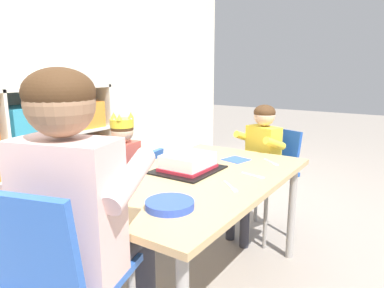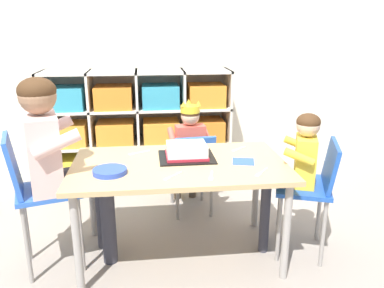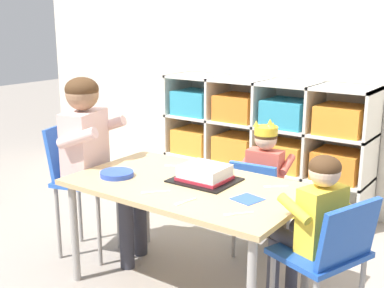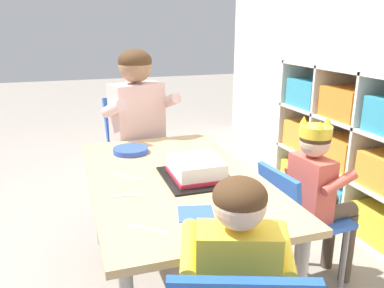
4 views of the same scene
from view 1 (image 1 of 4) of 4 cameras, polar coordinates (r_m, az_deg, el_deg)
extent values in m
plane|color=gray|center=(1.90, 0.74, -22.56)|extent=(16.00, 16.00, 0.00)
cube|color=beige|center=(2.75, -29.04, 16.10)|extent=(5.59, 0.10, 2.68)
cube|color=silver|center=(2.68, -21.87, -1.58)|extent=(0.02, 0.38, 0.97)
cube|color=silver|center=(2.91, -15.43, -0.05)|extent=(0.02, 0.38, 0.97)
cube|color=silver|center=(2.64, -28.33, -13.40)|extent=(1.62, 0.38, 0.02)
cube|color=silver|center=(2.52, -29.06, -6.84)|extent=(1.62, 0.38, 0.02)
cube|color=yellow|center=(2.67, -24.55, -10.21)|extent=(0.31, 0.30, 0.19)
cube|color=orange|center=(2.57, -25.18, -3.63)|extent=(0.31, 0.30, 0.19)
cube|color=orange|center=(2.79, -18.20, -1.88)|extent=(0.31, 0.30, 0.19)
cube|color=teal|center=(2.51, -25.84, 3.38)|extent=(0.31, 0.30, 0.19)
cube|color=orange|center=(2.73, -18.64, 4.60)|extent=(0.31, 0.30, 0.19)
cube|color=tan|center=(1.64, 0.79, -5.73)|extent=(1.21, 0.72, 0.03)
cylinder|color=#9E9993|center=(2.10, 16.11, -10.74)|extent=(0.04, 0.04, 0.57)
cylinder|color=#9E9993|center=(1.59, -20.48, -18.90)|extent=(0.04, 0.04, 0.57)
cylinder|color=#9E9993|center=(2.33, 1.85, -7.94)|extent=(0.04, 0.04, 0.57)
cube|color=blue|center=(2.17, -10.83, -7.67)|extent=(0.34, 0.37, 0.03)
cube|color=blue|center=(2.03, -7.46, -4.82)|extent=(0.29, 0.09, 0.25)
cylinder|color=gray|center=(2.40, -11.42, -10.35)|extent=(0.02, 0.02, 0.34)
cylinder|color=gray|center=(2.24, -15.51, -12.35)|extent=(0.02, 0.02, 0.34)
cylinder|color=gray|center=(2.25, -5.80, -11.79)|extent=(0.02, 0.02, 0.34)
cylinder|color=gray|center=(2.07, -9.71, -14.15)|extent=(0.02, 0.02, 0.34)
cube|color=#D15647|center=(2.13, -11.19, -3.69)|extent=(0.22, 0.13, 0.29)
sphere|color=#DBB293|center=(2.08, -11.43, 2.06)|extent=(0.13, 0.13, 0.13)
ellipsoid|color=#472D19|center=(2.07, -11.46, 2.61)|extent=(0.14, 0.14, 0.10)
cylinder|color=yellow|center=(2.07, -11.49, 3.42)|extent=(0.14, 0.14, 0.05)
cone|color=yellow|center=(2.10, -12.80, 4.67)|extent=(0.04, 0.04, 0.04)
cone|color=yellow|center=(2.09, -10.05, 4.74)|extent=(0.04, 0.04, 0.04)
cone|color=yellow|center=(2.01, -11.90, 4.36)|extent=(0.04, 0.04, 0.04)
cylinder|color=brown|center=(2.27, -12.13, -5.79)|extent=(0.09, 0.22, 0.07)
cylinder|color=brown|center=(2.18, -14.26, -6.65)|extent=(0.09, 0.22, 0.07)
cylinder|color=brown|center=(2.41, -13.85, -10.17)|extent=(0.06, 0.06, 0.36)
cylinder|color=brown|center=(2.33, -15.95, -11.13)|extent=(0.06, 0.06, 0.36)
cylinder|color=#D15647|center=(2.23, -10.08, -1.18)|extent=(0.06, 0.18, 0.10)
cylinder|color=#D15647|center=(2.05, -14.38, -2.61)|extent=(0.06, 0.18, 0.10)
cube|color=blue|center=(1.18, -18.86, -20.06)|extent=(0.41, 0.38, 0.03)
cube|color=blue|center=(0.99, -25.11, -15.76)|extent=(0.14, 0.29, 0.32)
cube|color=beige|center=(1.08, -19.67, -10.23)|extent=(0.24, 0.33, 0.42)
sphere|color=#997051|center=(1.01, -20.93, 6.30)|extent=(0.19, 0.19, 0.19)
ellipsoid|color=#472D19|center=(1.01, -21.06, 7.91)|extent=(0.19, 0.19, 0.14)
cylinder|color=#33333D|center=(1.23, -11.17, -16.25)|extent=(0.32, 0.18, 0.10)
cylinder|color=#33333D|center=(1.31, -18.34, -14.63)|extent=(0.32, 0.18, 0.10)
cylinder|color=#33333D|center=(1.55, -14.22, -21.25)|extent=(0.08, 0.08, 0.48)
cylinder|color=beige|center=(1.01, -10.20, -5.69)|extent=(0.26, 0.13, 0.14)
cylinder|color=beige|center=(1.20, -24.82, -3.77)|extent=(0.26, 0.13, 0.14)
cube|color=#1E4CA8|center=(2.30, 11.46, -4.59)|extent=(0.41, 0.45, 0.03)
cube|color=#1E4CA8|center=(2.37, 13.93, -0.63)|extent=(0.17, 0.34, 0.26)
cylinder|color=gray|center=(2.38, 6.46, -9.41)|extent=(0.02, 0.02, 0.42)
cylinder|color=gray|center=(2.19, 12.02, -11.63)|extent=(0.02, 0.02, 0.42)
cylinder|color=gray|center=(2.55, 10.56, -8.08)|extent=(0.02, 0.02, 0.42)
cylinder|color=gray|center=(2.37, 16.03, -9.96)|extent=(0.02, 0.02, 0.42)
cube|color=yellow|center=(2.26, 11.62, -0.83)|extent=(0.18, 0.24, 0.29)
sphere|color=#DBB293|center=(2.22, 11.86, 4.63)|extent=(0.13, 0.13, 0.13)
ellipsoid|color=#472D19|center=(2.22, 11.89, 5.14)|extent=(0.14, 0.14, 0.10)
cylinder|color=#33333D|center=(2.25, 8.52, -3.81)|extent=(0.22, 0.14, 0.07)
cylinder|color=#33333D|center=(2.17, 10.88, -4.53)|extent=(0.22, 0.14, 0.07)
cylinder|color=#33333D|center=(2.27, 6.41, -10.33)|extent=(0.06, 0.06, 0.44)
cylinder|color=#33333D|center=(2.18, 8.72, -11.30)|extent=(0.06, 0.06, 0.44)
cylinder|color=yellow|center=(2.30, 8.67, 1.16)|extent=(0.18, 0.10, 0.10)
cylinder|color=yellow|center=(2.13, 13.45, 0.10)|extent=(0.18, 0.10, 0.10)
cube|color=black|center=(1.72, -0.67, -4.26)|extent=(0.32, 0.28, 0.01)
cube|color=white|center=(1.71, -0.67, -2.90)|extent=(0.23, 0.20, 0.08)
cube|color=red|center=(1.72, -0.67, -3.88)|extent=(0.24, 0.21, 0.02)
cylinder|color=blue|center=(1.27, -3.69, -9.93)|extent=(0.18, 0.18, 0.03)
cube|color=#3356B7|center=(1.93, 7.28, -2.57)|extent=(0.15, 0.15, 0.00)
cube|color=white|center=(2.09, 1.67, -1.34)|extent=(0.07, 0.06, 0.00)
cube|color=white|center=(2.03, 1.94, -1.76)|extent=(0.04, 0.04, 0.00)
cube|color=white|center=(1.61, -9.97, -5.73)|extent=(0.10, 0.06, 0.00)
cube|color=white|center=(1.54, -10.62, -6.55)|extent=(0.04, 0.03, 0.00)
cube|color=white|center=(1.52, 6.01, -6.68)|extent=(0.08, 0.08, 0.00)
cube|color=white|center=(1.46, 7.00, -7.56)|extent=(0.04, 0.04, 0.00)
cube|color=white|center=(1.68, 9.43, -4.96)|extent=(0.03, 0.09, 0.00)
cube|color=white|center=(1.64, 11.24, -5.41)|extent=(0.03, 0.04, 0.00)
cube|color=white|center=(1.93, 12.54, -2.76)|extent=(0.07, 0.08, 0.00)
cube|color=white|center=(1.88, 13.57, -3.27)|extent=(0.04, 0.04, 0.00)
camera|label=2|loc=(1.71, 82.89, 10.30)|focal=36.48mm
camera|label=3|loc=(2.98, 57.46, 13.28)|focal=46.44mm
camera|label=4|loc=(2.87, 25.57, 13.73)|focal=36.34mm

